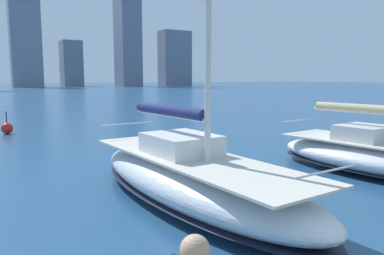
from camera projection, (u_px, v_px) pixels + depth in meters
name	position (u px, v px, depth m)	size (l,w,h in m)	color
sailboat_tan	(374.00, 154.00, 13.59)	(3.76, 7.84, 11.61)	white
sailboat_navy	(191.00, 176.00, 10.27)	(3.35, 9.49, 12.98)	silver
channel_buoy	(7.00, 128.00, 23.15)	(0.70, 0.70, 1.40)	red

